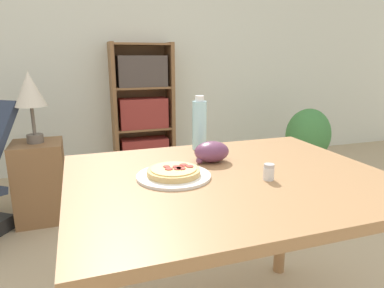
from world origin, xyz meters
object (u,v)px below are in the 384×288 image
grape_bunch (212,152)px  potted_plant_floor (308,140)px  bookshelf (143,111)px  table_lamp (30,92)px  side_table (40,181)px  drink_bottle (199,124)px  salt_shaker (269,172)px  pizza_on_plate (174,173)px

grape_bunch → potted_plant_floor: 2.34m
bookshelf → table_lamp: bearing=-135.7°
side_table → drink_bottle: bearing=-54.4°
salt_shaker → bookshelf: 2.50m
grape_bunch → side_table: size_ratio=0.24×
bookshelf → side_table: (-0.93, -0.91, -0.33)m
drink_bottle → bookshelf: size_ratio=0.19×
drink_bottle → grape_bunch: bearing=-95.5°
salt_shaker → potted_plant_floor: salt_shaker is taller
grape_bunch → salt_shaker: grape_bunch is taller
salt_shaker → table_lamp: size_ratio=0.11×
salt_shaker → bookshelf: bookshelf is taller
drink_bottle → table_lamp: 1.39m
pizza_on_plate → bookshelf: (0.34, 2.37, -0.15)m
grape_bunch → potted_plant_floor: grape_bunch is taller
bookshelf → table_lamp: 1.34m
grape_bunch → potted_plant_floor: size_ratio=0.21×
salt_shaker → potted_plant_floor: size_ratio=0.08×
bookshelf → potted_plant_floor: bearing=-23.8°
salt_shaker → potted_plant_floor: bearing=49.3°
grape_bunch → drink_bottle: (0.02, 0.20, 0.07)m
grape_bunch → side_table: bearing=120.8°
salt_shaker → table_lamp: (-0.90, 1.59, 0.15)m
side_table → pizza_on_plate: bearing=-67.8°
drink_bottle → side_table: drink_bottle is taller
table_lamp → potted_plant_floor: bearing=5.5°
salt_shaker → table_lamp: 1.83m
pizza_on_plate → grape_bunch: 0.24m
bookshelf → potted_plant_floor: 1.70m
drink_bottle → salt_shaker: (0.09, -0.46, -0.09)m
potted_plant_floor → grape_bunch: bearing=-137.0°
grape_bunch → table_lamp: bearing=120.8°
side_table → salt_shaker: bearing=-60.5°
pizza_on_plate → potted_plant_floor: (1.87, 1.70, -0.42)m
bookshelf → potted_plant_floor: bookshelf is taller
pizza_on_plate → grape_bunch: size_ratio=1.84×
salt_shaker → drink_bottle: bearing=100.9°
grape_bunch → potted_plant_floor: bearing=43.0°
salt_shaker → side_table: 1.89m
pizza_on_plate → side_table: size_ratio=0.45×
side_table → grape_bunch: bearing=-59.2°
salt_shaker → pizza_on_plate: bearing=157.1°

